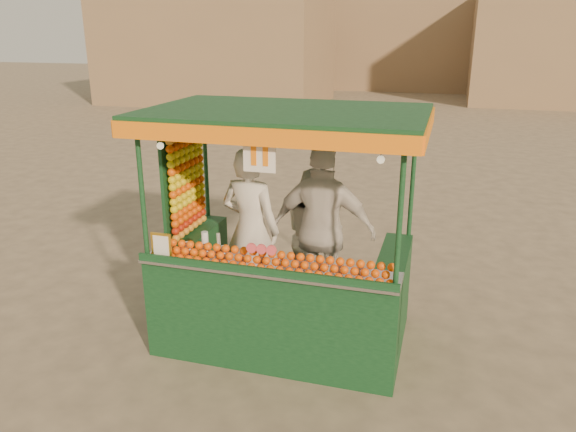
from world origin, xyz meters
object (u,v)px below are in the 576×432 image
(vendor_middle, at_px, (314,235))
(vendor_left, at_px, (251,230))
(vendor_right, at_px, (323,231))
(juice_cart, at_px, (276,273))

(vendor_middle, bearing_deg, vendor_left, 84.81)
(vendor_left, height_order, vendor_right, vendor_right)
(vendor_left, distance_m, vendor_right, 0.80)
(vendor_middle, xyz_separation_m, vendor_right, (0.18, -0.32, 0.18))
(vendor_left, bearing_deg, vendor_middle, -137.86)
(vendor_left, distance_m, vendor_middle, 0.76)
(juice_cart, relative_size, vendor_left, 1.52)
(juice_cart, distance_m, vendor_middle, 0.70)
(juice_cart, xyz_separation_m, vendor_middle, (0.27, 0.59, 0.25))
(vendor_left, xyz_separation_m, vendor_right, (0.80, 0.09, 0.04))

